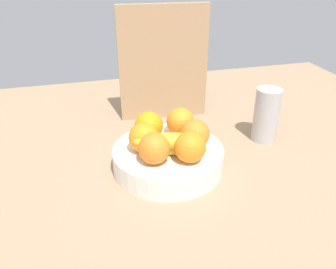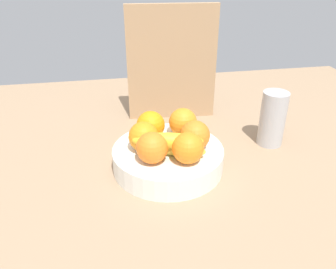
# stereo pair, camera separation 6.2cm
# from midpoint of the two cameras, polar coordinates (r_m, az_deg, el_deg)

# --- Properties ---
(ground_plane) EXTENTS (1.80, 1.40, 0.03)m
(ground_plane) POSITION_cam_midpoint_polar(r_m,az_deg,el_deg) (0.92, 2.86, -5.67)
(ground_plane) COLOR #9D7E5F
(fruit_bowl) EXTENTS (0.28, 0.28, 0.06)m
(fruit_bowl) POSITION_cam_midpoint_polar(r_m,az_deg,el_deg) (0.88, 2.04, -3.98)
(fruit_bowl) COLOR white
(fruit_bowl) RESTS_ON ground_plane
(orange_front_left) EXTENTS (0.07, 0.07, 0.07)m
(orange_front_left) POSITION_cam_midpoint_polar(r_m,az_deg,el_deg) (0.89, -0.89, 1.51)
(orange_front_left) COLOR orange
(orange_front_left) RESTS_ON fruit_bowl
(orange_front_right) EXTENTS (0.07, 0.07, 0.07)m
(orange_front_right) POSITION_cam_midpoint_polar(r_m,az_deg,el_deg) (0.84, -1.95, -0.40)
(orange_front_right) COLOR orange
(orange_front_right) RESTS_ON fruit_bowl
(orange_center) EXTENTS (0.07, 0.07, 0.07)m
(orange_center) POSITION_cam_midpoint_polar(r_m,az_deg,el_deg) (0.79, -0.41, -2.26)
(orange_center) COLOR orange
(orange_center) RESTS_ON fruit_bowl
(orange_back_left) EXTENTS (0.07, 0.07, 0.07)m
(orange_back_left) POSITION_cam_midpoint_polar(r_m,az_deg,el_deg) (0.79, 5.59, -2.30)
(orange_back_left) COLOR orange
(orange_back_left) RESTS_ON fruit_bowl
(orange_back_right) EXTENTS (0.07, 0.07, 0.07)m
(orange_back_right) POSITION_cam_midpoint_polar(r_m,az_deg,el_deg) (0.85, 6.60, -0.18)
(orange_back_right) COLOR orange
(orange_back_right) RESTS_ON fruit_bowl
(orange_top_stack) EXTENTS (0.07, 0.07, 0.07)m
(orange_top_stack) POSITION_cam_midpoint_polar(r_m,az_deg,el_deg) (0.91, 4.45, 2.04)
(orange_top_stack) COLOR orange
(orange_top_stack) RESTS_ON fruit_bowl
(banana_bunch) EXTENTS (0.18, 0.11, 0.06)m
(banana_bunch) POSITION_cam_midpoint_polar(r_m,az_deg,el_deg) (0.82, 2.42, -1.63)
(banana_bunch) COLOR yellow
(banana_bunch) RESTS_ON fruit_bowl
(cutting_board) EXTENTS (0.28, 0.04, 0.36)m
(cutting_board) POSITION_cam_midpoint_polar(r_m,az_deg,el_deg) (1.10, 2.30, 11.57)
(cutting_board) COLOR tan
(cutting_board) RESTS_ON ground_plane
(thermos_tumbler) EXTENTS (0.07, 0.07, 0.16)m
(thermos_tumbler) POSITION_cam_midpoint_polar(r_m,az_deg,el_deg) (1.02, 18.66, 2.47)
(thermos_tumbler) COLOR #B2B3B5
(thermos_tumbler) RESTS_ON ground_plane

